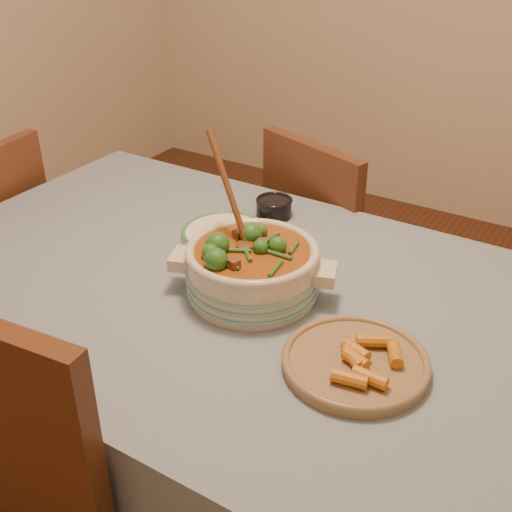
{
  "coord_description": "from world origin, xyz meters",
  "views": [
    {
      "loc": [
        0.77,
        -1.08,
        1.6
      ],
      "look_at": [
        0.1,
        -0.0,
        0.86
      ],
      "focal_mm": 45.0,
      "sensor_mm": 36.0,
      "label": 1
    }
  ],
  "objects_px": {
    "stew_casserole": "(252,266)",
    "dining_table": "(225,313)",
    "chair_far": "(330,245)",
    "white_plate": "(225,233)",
    "condiment_bowl": "(274,206)",
    "fried_plate": "(355,360)"
  },
  "relations": [
    {
      "from": "stew_casserole",
      "to": "fried_plate",
      "type": "height_order",
      "value": "stew_casserole"
    },
    {
      "from": "dining_table",
      "to": "stew_casserole",
      "type": "relative_size",
      "value": 4.3
    },
    {
      "from": "fried_plate",
      "to": "stew_casserole",
      "type": "bearing_deg",
      "value": 159.41
    },
    {
      "from": "stew_casserole",
      "to": "white_plate",
      "type": "xyz_separation_m",
      "value": [
        -0.22,
        0.21,
        -0.07
      ]
    },
    {
      "from": "condiment_bowl",
      "to": "chair_far",
      "type": "height_order",
      "value": "chair_far"
    },
    {
      "from": "stew_casserole",
      "to": "dining_table",
      "type": "bearing_deg",
      "value": 176.36
    },
    {
      "from": "stew_casserole",
      "to": "white_plate",
      "type": "relative_size",
      "value": 1.51
    },
    {
      "from": "chair_far",
      "to": "fried_plate",
      "type": "bearing_deg",
      "value": 137.04
    },
    {
      "from": "dining_table",
      "to": "stew_casserole",
      "type": "xyz_separation_m",
      "value": [
        0.09,
        -0.01,
        0.17
      ]
    },
    {
      "from": "stew_casserole",
      "to": "condiment_bowl",
      "type": "distance_m",
      "value": 0.42
    },
    {
      "from": "condiment_bowl",
      "to": "fried_plate",
      "type": "xyz_separation_m",
      "value": [
        0.49,
        -0.5,
        -0.01
      ]
    },
    {
      "from": "stew_casserole",
      "to": "fried_plate",
      "type": "bearing_deg",
      "value": -20.59
    },
    {
      "from": "condiment_bowl",
      "to": "fried_plate",
      "type": "height_order",
      "value": "condiment_bowl"
    },
    {
      "from": "stew_casserole",
      "to": "chair_far",
      "type": "height_order",
      "value": "stew_casserole"
    },
    {
      "from": "white_plate",
      "to": "condiment_bowl",
      "type": "height_order",
      "value": "condiment_bowl"
    },
    {
      "from": "dining_table",
      "to": "condiment_bowl",
      "type": "xyz_separation_m",
      "value": [
        -0.08,
        0.38,
        0.12
      ]
    },
    {
      "from": "condiment_bowl",
      "to": "dining_table",
      "type": "bearing_deg",
      "value": -77.92
    },
    {
      "from": "white_plate",
      "to": "fried_plate",
      "type": "height_order",
      "value": "fried_plate"
    },
    {
      "from": "dining_table",
      "to": "condiment_bowl",
      "type": "bearing_deg",
      "value": 102.08
    },
    {
      "from": "stew_casserole",
      "to": "chair_far",
      "type": "relative_size",
      "value": 0.43
    },
    {
      "from": "dining_table",
      "to": "chair_far",
      "type": "bearing_deg",
      "value": 93.68
    },
    {
      "from": "chair_far",
      "to": "stew_casserole",
      "type": "bearing_deg",
      "value": 119.09
    }
  ]
}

